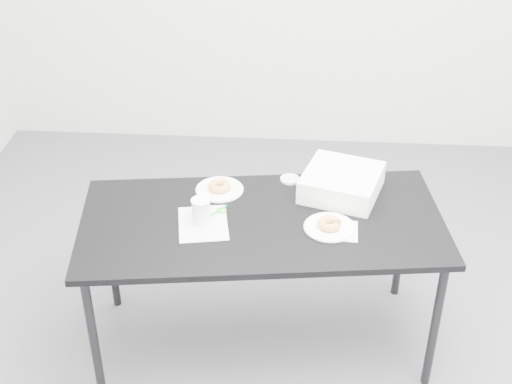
# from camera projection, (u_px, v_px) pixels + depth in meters

# --- Properties ---
(floor) EXTENTS (4.00, 4.00, 0.00)m
(floor) POSITION_uv_depth(u_px,v_px,m) (273.00, 335.00, 3.48)
(floor) COLOR #535358
(floor) RESTS_ON ground
(table) EXTENTS (1.64, 0.93, 0.71)m
(table) POSITION_uv_depth(u_px,v_px,m) (262.00, 230.00, 3.10)
(table) COLOR black
(table) RESTS_ON floor
(scorecard) EXTENTS (0.25, 0.29, 0.00)m
(scorecard) POSITION_uv_depth(u_px,v_px,m) (203.00, 223.00, 3.04)
(scorecard) COLOR silver
(scorecard) RESTS_ON table
(logo_patch) EXTENTS (0.05, 0.05, 0.00)m
(logo_patch) POSITION_uv_depth(u_px,v_px,m) (221.00, 211.00, 3.12)
(logo_patch) COLOR green
(logo_patch) RESTS_ON scorecard
(pen) EXTENTS (0.08, 0.10, 0.01)m
(pen) POSITION_uv_depth(u_px,v_px,m) (217.00, 211.00, 3.11)
(pen) COLOR #0E9C4D
(pen) RESTS_ON scorecard
(napkin) EXTENTS (0.16, 0.16, 0.00)m
(napkin) POSITION_uv_depth(u_px,v_px,m) (339.00, 231.00, 3.00)
(napkin) COLOR silver
(napkin) RESTS_ON table
(plate_near) EXTENTS (0.22, 0.22, 0.01)m
(plate_near) POSITION_uv_depth(u_px,v_px,m) (329.00, 227.00, 3.01)
(plate_near) COLOR white
(plate_near) RESTS_ON napkin
(donut_near) EXTENTS (0.12, 0.12, 0.03)m
(donut_near) POSITION_uv_depth(u_px,v_px,m) (330.00, 223.00, 3.00)
(donut_near) COLOR #D18242
(donut_near) RESTS_ON plate_near
(plate_far) EXTENTS (0.22, 0.22, 0.01)m
(plate_far) POSITION_uv_depth(u_px,v_px,m) (220.00, 190.00, 3.26)
(plate_far) COLOR white
(plate_far) RESTS_ON table
(donut_far) EXTENTS (0.13, 0.13, 0.03)m
(donut_far) POSITION_uv_depth(u_px,v_px,m) (219.00, 186.00, 3.25)
(donut_far) COLOR #D18242
(donut_far) RESTS_ON plate_far
(coffee_cup) EXTENTS (0.08, 0.08, 0.12)m
(coffee_cup) POSITION_uv_depth(u_px,v_px,m) (201.00, 211.00, 3.02)
(coffee_cup) COLOR white
(coffee_cup) RESTS_ON table
(cup_lid) EXTENTS (0.09, 0.09, 0.01)m
(cup_lid) POSITION_uv_depth(u_px,v_px,m) (290.00, 179.00, 3.33)
(cup_lid) COLOR silver
(cup_lid) RESTS_ON table
(bakery_box) EXTENTS (0.41, 0.41, 0.11)m
(bakery_box) POSITION_uv_depth(u_px,v_px,m) (342.00, 182.00, 3.22)
(bakery_box) COLOR white
(bakery_box) RESTS_ON table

